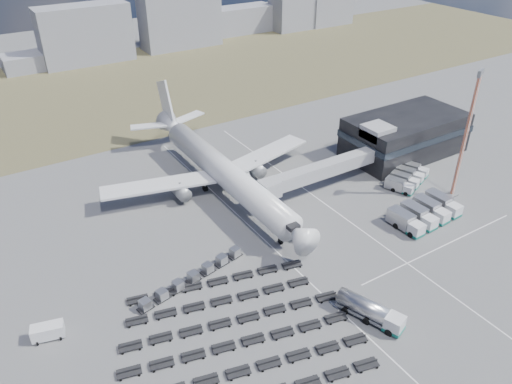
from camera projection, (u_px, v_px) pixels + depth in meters
ground at (309, 270)px, 88.24m from camera, size 420.00×420.00×0.00m
grass_strip at (111, 89)px, 167.87m from camera, size 420.00×90.00×0.01m
lane_markings at (341, 243)px, 94.85m from camera, size 47.12×110.00×0.01m
terminal at (405, 134)px, 124.57m from camera, size 30.40×16.40×11.00m
jet_bridge at (312, 174)px, 107.63m from camera, size 30.30×3.80×7.05m
airliner at (221, 169)px, 108.93m from camera, size 51.59×64.53×17.62m
fuel_tanker at (370, 311)px, 77.18m from camera, size 6.29×11.13×3.51m
pushback_tug at (301, 236)px, 95.49m from camera, size 3.39×2.66×1.38m
utility_van at (48, 332)px, 74.18m from camera, size 5.04×3.19×2.46m
catering_truck at (242, 178)px, 113.21m from camera, size 4.93×7.28×3.10m
service_trucks_near at (425, 213)px, 100.70m from camera, size 14.68×8.61×3.18m
service_trucks_far at (407, 177)px, 113.72m from camera, size 12.98×10.19×2.54m
uld_row at (193, 277)px, 85.07m from camera, size 21.73×6.14×1.70m
baggage_dollies at (235, 334)px, 74.97m from camera, size 39.03×32.65×0.82m
floodlight_mast at (465, 136)px, 102.58m from camera, size 2.65×2.17×28.10m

